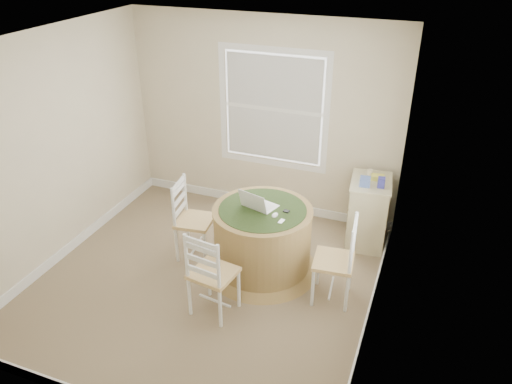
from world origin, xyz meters
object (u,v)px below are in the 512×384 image
at_px(round_table, 262,237).
at_px(chair_right, 334,261).
at_px(chair_left, 195,220).
at_px(corner_chest, 368,212).
at_px(laptop, 259,205).
at_px(chair_near, 213,273).

xyz_separation_m(round_table, chair_right, (0.86, -0.21, 0.05)).
xyz_separation_m(chair_left, corner_chest, (1.83, 1.00, -0.05)).
bearing_deg(chair_left, chair_right, -103.78).
height_order(chair_left, laptop, laptop).
bearing_deg(chair_near, chair_left, -44.23).
distance_m(laptop, corner_chest, 1.48).
relative_size(chair_left, laptop, 2.30).
relative_size(chair_near, chair_right, 1.00).
bearing_deg(chair_right, laptop, -110.71).
bearing_deg(round_table, laptop, 161.21).
bearing_deg(round_table, corner_chest, 51.50).
bearing_deg(corner_chest, chair_near, -130.25).
xyz_separation_m(round_table, laptop, (-0.06, 0.03, 0.39)).
relative_size(chair_left, chair_near, 1.00).
xyz_separation_m(laptop, corner_chest, (1.06, 0.95, -0.40)).
xyz_separation_m(chair_left, chair_near, (0.62, -0.82, 0.00)).
xyz_separation_m(chair_near, corner_chest, (1.21, 1.82, -0.05)).
height_order(chair_left, corner_chest, chair_left).
xyz_separation_m(chair_right, corner_chest, (0.15, 1.19, -0.05)).
bearing_deg(laptop, corner_chest, -121.83).
bearing_deg(chair_left, corner_chest, -68.65).
distance_m(chair_near, laptop, 0.94).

